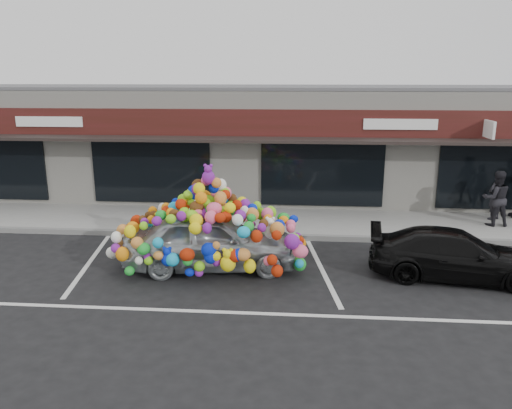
# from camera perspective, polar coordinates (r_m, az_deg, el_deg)

# --- Properties ---
(ground) EXTENTS (90.00, 90.00, 0.00)m
(ground) POSITION_cam_1_polar(r_m,az_deg,el_deg) (12.66, -5.29, -7.37)
(ground) COLOR black
(ground) RESTS_ON ground
(shop_building) EXTENTS (24.00, 7.20, 4.31)m
(shop_building) POSITION_cam_1_polar(r_m,az_deg,el_deg) (20.27, -1.35, 7.33)
(shop_building) COLOR silver
(shop_building) RESTS_ON ground
(sidewalk) EXTENTS (26.00, 3.00, 0.15)m
(sidewalk) POSITION_cam_1_polar(r_m,az_deg,el_deg) (16.37, -2.92, -1.92)
(sidewalk) COLOR gray
(sidewalk) RESTS_ON ground
(kerb) EXTENTS (26.00, 0.18, 0.16)m
(kerb) POSITION_cam_1_polar(r_m,az_deg,el_deg) (14.95, -3.67, -3.55)
(kerb) COLOR slate
(kerb) RESTS_ON ground
(parking_stripe_left) EXTENTS (0.73, 4.37, 0.01)m
(parking_stripe_left) POSITION_cam_1_polar(r_m,az_deg,el_deg) (13.73, -18.51, -6.29)
(parking_stripe_left) COLOR silver
(parking_stripe_left) RESTS_ON ground
(parking_stripe_mid) EXTENTS (0.73, 4.37, 0.01)m
(parking_stripe_mid) POSITION_cam_1_polar(r_m,az_deg,el_deg) (12.68, 7.53, -7.37)
(parking_stripe_mid) COLOR silver
(parking_stripe_mid) RESTS_ON ground
(lane_line) EXTENTS (14.00, 0.12, 0.01)m
(lane_line) POSITION_cam_1_polar(r_m,az_deg,el_deg) (10.38, 3.67, -12.44)
(lane_line) COLOR silver
(lane_line) RESTS_ON ground
(toy_car) EXTENTS (3.10, 4.77, 2.66)m
(toy_car) POSITION_cam_1_polar(r_m,az_deg,el_deg) (12.46, -5.19, -3.32)
(toy_car) COLOR gray
(toy_car) RESTS_ON ground
(black_sedan) EXTENTS (2.14, 4.17, 1.16)m
(black_sedan) POSITION_cam_1_polar(r_m,az_deg,el_deg) (12.82, 21.77, -5.34)
(black_sedan) COLOR black
(black_sedan) RESTS_ON ground
(pedestrian_a) EXTENTS (0.67, 0.59, 1.55)m
(pedestrian_a) POSITION_cam_1_polar(r_m,az_deg,el_deg) (17.87, 25.70, 0.85)
(pedestrian_a) COLOR black
(pedestrian_a) RESTS_ON sidewalk
(pedestrian_b) EXTENTS (0.87, 0.69, 1.74)m
(pedestrian_b) POSITION_cam_1_polar(r_m,az_deg,el_deg) (17.14, 25.75, 0.64)
(pedestrian_b) COLOR black
(pedestrian_b) RESTS_ON sidewalk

